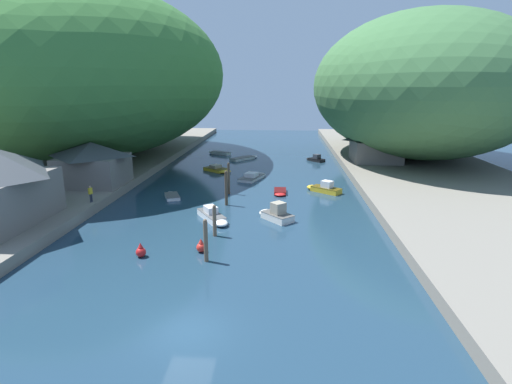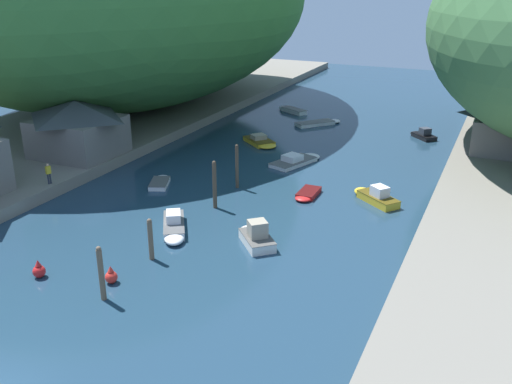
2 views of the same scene
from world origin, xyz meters
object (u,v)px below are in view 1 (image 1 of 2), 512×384
Objects in this scene: boat_open_rowboat at (245,158)px; channel_buoy_near at (141,251)px; boat_white_cruiser at (213,217)px; person_on_quay at (90,193)px; boat_red_skiff at (275,214)px; boathouse_shed at (93,163)px; boat_yellow_tender at (218,169)px; boat_moored_right at (323,188)px; boat_mid_channel at (253,176)px; boat_far_upstream at (172,196)px; right_bank_cottage at (376,145)px; boat_navy_launch at (280,192)px; channel_buoy_far at (201,247)px; boat_far_right_bank at (315,159)px; boat_near_quay at (219,153)px.

channel_buoy_near reaches higher than boat_open_rowboat.
person_on_quay is (-12.65, 1.90, 1.56)m from boat_white_cruiser.
boathouse_shed is at bearing 116.71° from boat_red_skiff.
boathouse_shed is 1.58× the size of boat_yellow_tender.
boat_moored_right is 2.58× the size of person_on_quay.
boat_mid_channel is 13.15m from boat_far_upstream.
right_bank_cottage reaches higher than boat_far_upstream.
boat_white_cruiser is at bearing 172.84° from boat_moored_right.
boat_yellow_tender is 17.81m from boat_moored_right.
boat_mid_channel is at bearing 25.41° from boathouse_shed.
boat_navy_launch is (-14.33, -16.64, -3.32)m from right_bank_cottage.
boat_yellow_tender is 1.48× the size of boat_navy_launch.
boathouse_shed is 23.17m from channel_buoy_far.
boat_yellow_tender is 15.05m from boat_navy_launch.
boat_red_skiff reaches higher than boat_open_rowboat.
right_bank_cottage is 22.21m from boat_navy_launch.
boat_open_rowboat is at bearing 53.10° from boat_far_upstream.
boat_moored_right reaches higher than boat_white_cruiser.
boat_white_cruiser reaches higher than channel_buoy_near.
boat_white_cruiser is at bearing -30.07° from boathouse_shed.
boat_yellow_tender is (-14.79, -9.41, -0.06)m from boat_far_right_bank.
boat_far_right_bank is 38.16m from person_on_quay.
boat_red_skiff is at bearing -119.65° from right_bank_cottage.
boat_red_skiff is 9.75m from channel_buoy_far.
channel_buoy_near is 4.42m from channel_buoy_far.
person_on_quay reaches higher than boat_mid_channel.
boat_red_skiff is at bearing -59.17° from boat_mid_channel.
person_on_quay is (-6.52, -5.76, 1.76)m from boat_far_upstream.
channel_buoy_near is (-0.78, -30.35, 0.14)m from boat_yellow_tender.
boat_far_right_bank is at bearing -78.14° from boat_near_quay.
boat_open_rowboat is at bearing -156.58° from boat_yellow_tender.
channel_buoy_far reaches higher than boat_navy_launch.
boat_white_cruiser reaches higher than boat_yellow_tender.
boat_moored_right reaches higher than boat_yellow_tender.
boat_moored_right reaches higher than channel_buoy_far.
boat_red_skiff reaches higher than boat_far_upstream.
person_on_quay reaches higher than boat_far_right_bank.
channel_buoy_near is at bearing 60.81° from boat_navy_launch.
channel_buoy_near is (-3.76, -40.70, 0.23)m from boat_open_rowboat.
channel_buoy_near is at bearing -122.40° from person_on_quay.
right_bank_cottage is 6.81× the size of channel_buoy_near.
boat_white_cruiser is at bearing 57.84° from boat_navy_launch.
boat_open_rowboat is at bearing 90.72° from channel_buoy_far.
person_on_quay reaches higher than boat_near_quay.
person_on_quay reaches higher than boat_open_rowboat.
boat_moored_right is (5.45, 10.46, -0.09)m from boat_red_skiff.
boat_yellow_tender reaches higher than boat_far_upstream.
right_bank_cottage is 1.60× the size of boat_yellow_tender.
right_bank_cottage reaches higher than channel_buoy_near.
boat_far_right_bank is 0.68× the size of boat_white_cruiser.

